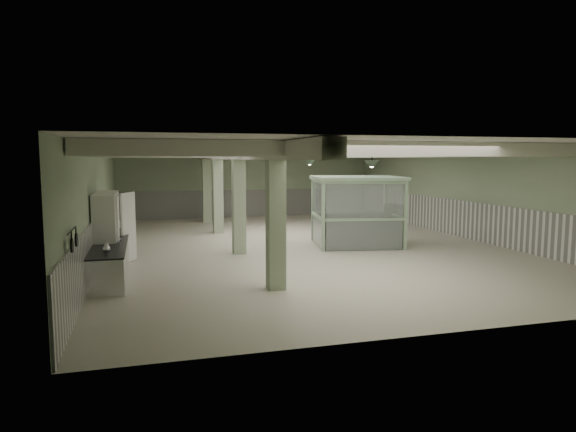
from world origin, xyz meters
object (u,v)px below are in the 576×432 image
object	(u,v)px
prep_counter	(110,257)
walkin_cooler	(108,230)
guard_booth	(357,199)
filing_cabinet	(394,223)

from	to	relation	value
prep_counter	walkin_cooler	size ratio (longest dim) A/B	2.23
guard_booth	filing_cabinet	world-z (taller)	guard_booth
walkin_cooler	filing_cabinet	distance (m)	10.46
prep_counter	guard_booth	world-z (taller)	guard_booth
prep_counter	guard_booth	distance (m)	9.00
walkin_cooler	prep_counter	bearing A→B (deg)	-82.73
guard_booth	filing_cabinet	size ratio (longest dim) A/B	2.43
prep_counter	filing_cabinet	xyz separation A→B (m)	(10.18, 2.60, 0.28)
walkin_cooler	filing_cabinet	xyz separation A→B (m)	(10.27, 1.94, -0.38)
walkin_cooler	guard_booth	bearing A→B (deg)	11.82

